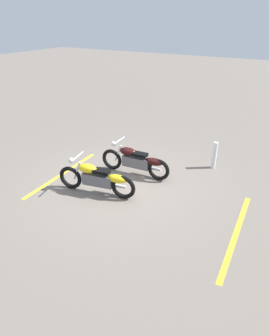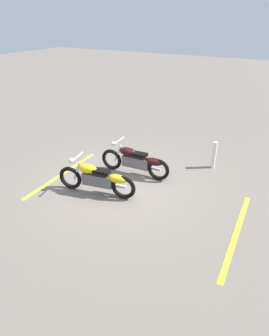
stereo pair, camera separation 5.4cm
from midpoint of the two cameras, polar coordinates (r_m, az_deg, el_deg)
ground_plane at (r=8.45m, az=-3.25°, el=-3.09°), size 60.00×60.00×0.00m
motorcycle_bright_foreground at (r=7.82m, az=-7.36°, el=-2.07°), size 2.21×0.74×1.04m
motorcycle_dark_foreground at (r=8.70m, az=0.12°, el=1.39°), size 2.23×0.62×1.04m
bollard_post at (r=9.47m, az=15.09°, el=2.47°), size 0.14×0.14×0.86m
parking_stripe_near at (r=9.21m, az=-14.08°, el=-1.16°), size 0.25×3.20×0.01m
parking_stripe_mid at (r=7.05m, az=19.06°, el=-11.87°), size 0.25×3.20×0.01m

